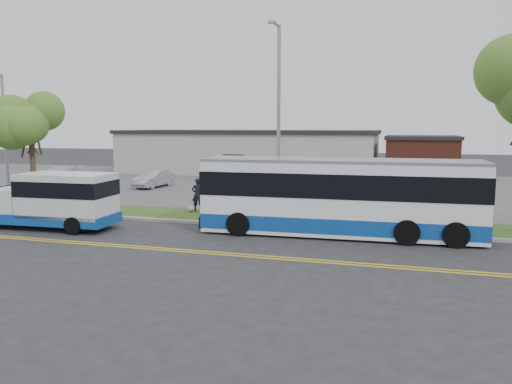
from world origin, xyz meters
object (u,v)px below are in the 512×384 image
(transit_bus, at_px, (339,197))
(pedestrian, at_px, (198,195))
(parked_car_a, at_px, (153,179))
(shuttle_bus, at_px, (55,199))
(tree_west, at_px, (30,120))
(parked_car_b, at_px, (59,177))
(streetlight_near, at_px, (278,117))
(streetlight_far, at_px, (4,131))

(transit_bus, distance_m, pedestrian, 8.87)
(parked_car_a, bearing_deg, shuttle_bus, -74.62)
(tree_west, relative_size, parked_car_b, 1.34)
(tree_west, bearing_deg, pedestrian, 4.51)
(shuttle_bus, bearing_deg, tree_west, 134.90)
(streetlight_near, bearing_deg, parked_car_a, 140.24)
(pedestrian, xyz_separation_m, parked_car_b, (-14.90, 7.53, -0.17))
(parked_car_a, distance_m, parked_car_b, 7.53)
(streetlight_near, bearing_deg, shuttle_bus, -154.93)
(shuttle_bus, distance_m, parked_car_a, 15.08)
(tree_west, bearing_deg, transit_bus, -8.09)
(streetlight_far, distance_m, parked_car_b, 7.15)
(tree_west, bearing_deg, streetlight_near, -1.80)
(tree_west, xyz_separation_m, streetlight_near, (15.00, -0.47, 0.11))
(tree_west, distance_m, parked_car_a, 11.08)
(tree_west, distance_m, shuttle_bus, 8.22)
(shuttle_bus, bearing_deg, streetlight_near, 22.73)
(pedestrian, bearing_deg, transit_bus, 127.26)
(shuttle_bus, xyz_separation_m, parked_car_a, (-2.77, 14.81, -0.64))
(streetlight_near, xyz_separation_m, parked_car_b, (-19.77, 8.80, -4.38))
(streetlight_near, distance_m, parked_car_a, 16.73)
(streetlight_near, relative_size, streetlight_far, 1.19)
(pedestrian, height_order, parked_car_a, pedestrian)
(tree_west, distance_m, parked_car_b, 10.50)
(transit_bus, distance_m, parked_car_b, 25.54)
(tree_west, distance_m, pedestrian, 10.96)
(transit_bus, xyz_separation_m, parked_car_b, (-23.07, 10.93, -0.85))
(streetlight_near, relative_size, parked_car_b, 1.84)
(tree_west, height_order, parked_car_b, tree_west)
(pedestrian, bearing_deg, tree_west, -25.62)
(pedestrian, height_order, parked_car_b, pedestrian)
(streetlight_near, xyz_separation_m, parked_car_a, (-12.39, 10.31, -4.48))
(shuttle_bus, height_order, parked_car_a, shuttle_bus)
(pedestrian, bearing_deg, parked_car_b, -56.94)
(transit_bus, bearing_deg, parked_car_a, 139.39)
(streetlight_near, xyz_separation_m, pedestrian, (-4.87, 1.27, -4.22))
(parked_car_a, height_order, parked_car_b, parked_car_b)
(streetlight_far, xyz_separation_m, parked_car_a, (6.61, 7.62, -3.72))
(streetlight_far, relative_size, parked_car_a, 2.01)
(transit_bus, relative_size, pedestrian, 6.65)
(pedestrian, relative_size, parked_car_a, 0.46)
(streetlight_near, distance_m, parked_car_b, 22.08)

